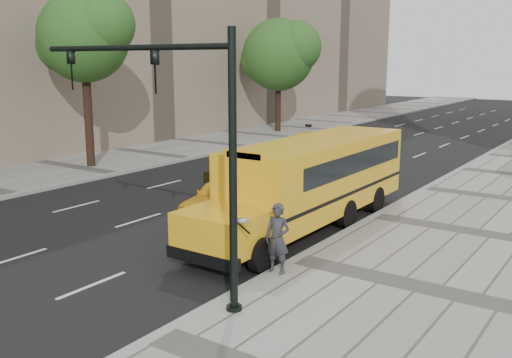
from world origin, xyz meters
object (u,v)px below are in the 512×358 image
Objects in this scene: tree_b at (85,36)px; taxi_near at (223,196)px; school_bus at (314,176)px; traffic_signal at (183,133)px; pedestrian at (277,239)px; taxi_far at (308,148)px; tree_c at (280,54)px.

tree_b is 2.19× the size of taxi_near.
tree_b is 15.97m from school_bus.
traffic_signal reaches higher than taxi_near.
tree_b is at bearing 150.37° from pedestrian.
taxi_far is at bearing 111.75° from pedestrian.
tree_b is 0.79× the size of school_bus.
taxi_near is (11.46, -21.89, -5.44)m from tree_c.
tree_b is 13.45m from taxi_near.
traffic_signal is at bearing -63.98° from taxi_near.
pedestrian is 4.03m from traffic_signal.
taxi_near is 0.87× the size of taxi_far.
tree_c reaches higher than taxi_far.
tree_b is at bearing 170.37° from school_bus.
tree_c is (0.02, 18.56, -0.75)m from tree_b.
traffic_signal is at bearing -116.18° from pedestrian.
taxi_far is (8.34, -10.00, -5.35)m from tree_c.
taxi_near is 2.22× the size of pedestrian.
school_bus is 1.81× the size of traffic_signal.
taxi_near is at bearing 121.75° from traffic_signal.
tree_c reaches higher than taxi_near.
tree_c is at bearing 89.94° from tree_b.
tree_b reaches higher than school_bus.
school_bus is (14.91, -2.53, -5.13)m from tree_b.
pedestrian reaches higher than taxi_far.
tree_c is at bearing 118.62° from traffic_signal.
tree_b is 13.43m from taxi_far.
pedestrian is (16.56, -7.48, -5.80)m from tree_b.
tree_c is at bearing 125.23° from school_bus.
tree_c is 25.29m from taxi_near.
tree_c is 14.08m from taxi_far.
tree_c is 1.84× the size of taxi_far.
traffic_signal reaches higher than taxi_far.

